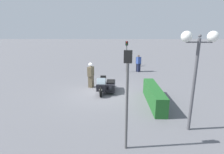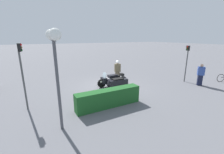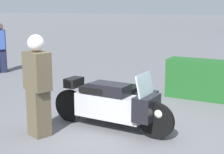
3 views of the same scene
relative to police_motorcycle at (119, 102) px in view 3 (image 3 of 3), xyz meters
name	(u,v)px [view 3 (image 3 of 3)]	position (x,y,z in m)	size (l,w,h in m)	color
ground_plane	(123,131)	(0.22, -0.26, -0.47)	(160.00, 160.00, 0.00)	slate
police_motorcycle	(119,102)	(0.00, 0.00, 0.00)	(2.57, 1.20, 1.16)	black
officer_rider	(38,84)	(-1.02, -1.20, 0.51)	(0.57, 0.45, 1.84)	brown
pedestrian_bystander	(1,48)	(-6.21, 2.92, 0.39)	(0.54, 0.56, 1.72)	#191E38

